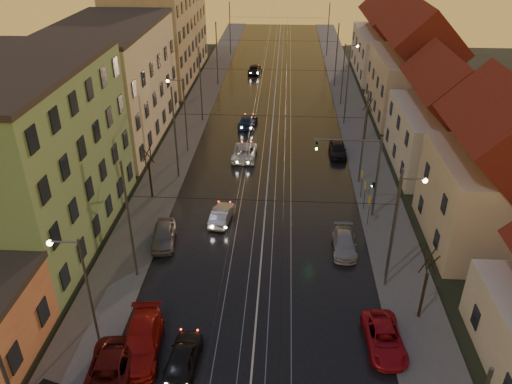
% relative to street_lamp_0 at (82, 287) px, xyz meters
% --- Properties ---
extents(road, '(16.00, 120.00, 0.04)m').
position_rel_street_lamp_0_xyz_m(road, '(9.10, 38.00, -4.87)').
color(road, black).
rests_on(road, ground).
extents(sidewalk_left, '(4.00, 120.00, 0.15)m').
position_rel_street_lamp_0_xyz_m(sidewalk_left, '(-0.90, 38.00, -4.81)').
color(sidewalk_left, '#4C4C4C').
rests_on(sidewalk_left, ground).
extents(sidewalk_right, '(4.00, 120.00, 0.15)m').
position_rel_street_lamp_0_xyz_m(sidewalk_right, '(19.10, 38.00, -4.81)').
color(sidewalk_right, '#4C4C4C').
rests_on(sidewalk_right, ground).
extents(tram_rail_0, '(0.06, 120.00, 0.03)m').
position_rel_street_lamp_0_xyz_m(tram_rail_0, '(6.90, 38.00, -4.83)').
color(tram_rail_0, gray).
rests_on(tram_rail_0, road).
extents(tram_rail_1, '(0.06, 120.00, 0.03)m').
position_rel_street_lamp_0_xyz_m(tram_rail_1, '(8.33, 38.00, -4.83)').
color(tram_rail_1, gray).
rests_on(tram_rail_1, road).
extents(tram_rail_2, '(0.06, 120.00, 0.03)m').
position_rel_street_lamp_0_xyz_m(tram_rail_2, '(9.87, 38.00, -4.83)').
color(tram_rail_2, gray).
rests_on(tram_rail_2, road).
extents(tram_rail_3, '(0.06, 120.00, 0.03)m').
position_rel_street_lamp_0_xyz_m(tram_rail_3, '(11.30, 38.00, -4.83)').
color(tram_rail_3, gray).
rests_on(tram_rail_3, road).
extents(apartment_left_1, '(10.00, 18.00, 13.00)m').
position_rel_street_lamp_0_xyz_m(apartment_left_1, '(-8.40, 12.00, 1.61)').
color(apartment_left_1, '#6A9B63').
rests_on(apartment_left_1, ground).
extents(apartment_left_2, '(10.00, 20.00, 12.00)m').
position_rel_street_lamp_0_xyz_m(apartment_left_2, '(-8.40, 32.00, 1.11)').
color(apartment_left_2, beige).
rests_on(apartment_left_2, ground).
extents(apartment_left_3, '(10.00, 24.00, 14.00)m').
position_rel_street_lamp_0_xyz_m(apartment_left_3, '(-8.40, 56.00, 2.11)').
color(apartment_left_3, '#968760').
rests_on(apartment_left_3, ground).
extents(house_right_1, '(8.67, 10.20, 10.80)m').
position_rel_street_lamp_0_xyz_m(house_right_1, '(26.10, 13.00, 0.56)').
color(house_right_1, '#BBA98F').
rests_on(house_right_1, ground).
extents(house_right_2, '(9.18, 12.24, 9.20)m').
position_rel_street_lamp_0_xyz_m(house_right_2, '(26.10, 26.00, -0.24)').
color(house_right_2, beige).
rests_on(house_right_2, ground).
extents(house_right_3, '(9.18, 14.28, 11.50)m').
position_rel_street_lamp_0_xyz_m(house_right_3, '(26.10, 41.00, 0.92)').
color(house_right_3, '#BBA98F').
rests_on(house_right_3, ground).
extents(house_right_4, '(9.18, 16.32, 10.00)m').
position_rel_street_lamp_0_xyz_m(house_right_4, '(26.10, 59.00, 0.16)').
color(house_right_4, beige).
rests_on(house_right_4, ground).
extents(catenary_pole_l_1, '(0.16, 0.16, 9.00)m').
position_rel_street_lamp_0_xyz_m(catenary_pole_l_1, '(0.50, 7.00, -0.39)').
color(catenary_pole_l_1, '#595B60').
rests_on(catenary_pole_l_1, ground).
extents(catenary_pole_r_1, '(0.16, 0.16, 9.00)m').
position_rel_street_lamp_0_xyz_m(catenary_pole_r_1, '(17.70, 7.00, -0.39)').
color(catenary_pole_r_1, '#595B60').
rests_on(catenary_pole_r_1, ground).
extents(catenary_pole_l_2, '(0.16, 0.16, 9.00)m').
position_rel_street_lamp_0_xyz_m(catenary_pole_l_2, '(0.50, 22.00, -0.39)').
color(catenary_pole_l_2, '#595B60').
rests_on(catenary_pole_l_2, ground).
extents(catenary_pole_r_2, '(0.16, 0.16, 9.00)m').
position_rel_street_lamp_0_xyz_m(catenary_pole_r_2, '(17.70, 22.00, -0.39)').
color(catenary_pole_r_2, '#595B60').
rests_on(catenary_pole_r_2, ground).
extents(catenary_pole_l_3, '(0.16, 0.16, 9.00)m').
position_rel_street_lamp_0_xyz_m(catenary_pole_l_3, '(0.50, 37.00, -0.39)').
color(catenary_pole_l_3, '#595B60').
rests_on(catenary_pole_l_3, ground).
extents(catenary_pole_r_3, '(0.16, 0.16, 9.00)m').
position_rel_street_lamp_0_xyz_m(catenary_pole_r_3, '(17.70, 37.00, -0.39)').
color(catenary_pole_r_3, '#595B60').
rests_on(catenary_pole_r_3, ground).
extents(catenary_pole_l_4, '(0.16, 0.16, 9.00)m').
position_rel_street_lamp_0_xyz_m(catenary_pole_l_4, '(0.50, 52.00, -0.39)').
color(catenary_pole_l_4, '#595B60').
rests_on(catenary_pole_l_4, ground).
extents(catenary_pole_r_4, '(0.16, 0.16, 9.00)m').
position_rel_street_lamp_0_xyz_m(catenary_pole_r_4, '(17.70, 52.00, -0.39)').
color(catenary_pole_r_4, '#595B60').
rests_on(catenary_pole_r_4, ground).
extents(catenary_pole_l_5, '(0.16, 0.16, 9.00)m').
position_rel_street_lamp_0_xyz_m(catenary_pole_l_5, '(0.50, 70.00, -0.39)').
color(catenary_pole_l_5, '#595B60').
rests_on(catenary_pole_l_5, ground).
extents(catenary_pole_r_5, '(0.16, 0.16, 9.00)m').
position_rel_street_lamp_0_xyz_m(catenary_pole_r_5, '(17.70, 70.00, -0.39)').
color(catenary_pole_r_5, '#595B60').
rests_on(catenary_pole_r_5, ground).
extents(street_lamp_0, '(1.75, 0.32, 8.00)m').
position_rel_street_lamp_0_xyz_m(street_lamp_0, '(0.00, 0.00, 0.00)').
color(street_lamp_0, '#595B60').
rests_on(street_lamp_0, ground).
extents(street_lamp_1, '(1.75, 0.32, 8.00)m').
position_rel_street_lamp_0_xyz_m(street_lamp_1, '(18.21, 8.00, 0.00)').
color(street_lamp_1, '#595B60').
rests_on(street_lamp_1, ground).
extents(street_lamp_2, '(1.75, 0.32, 8.00)m').
position_rel_street_lamp_0_xyz_m(street_lamp_2, '(0.00, 28.00, 0.00)').
color(street_lamp_2, '#595B60').
rests_on(street_lamp_2, ground).
extents(street_lamp_3, '(1.75, 0.32, 8.00)m').
position_rel_street_lamp_0_xyz_m(street_lamp_3, '(18.21, 44.00, 0.00)').
color(street_lamp_3, '#595B60').
rests_on(street_lamp_3, ground).
extents(traffic_light_mast, '(5.30, 0.32, 7.20)m').
position_rel_street_lamp_0_xyz_m(traffic_light_mast, '(17.10, 16.00, -0.29)').
color(traffic_light_mast, '#595B60').
rests_on(traffic_light_mast, ground).
extents(bare_tree_0, '(1.09, 1.09, 5.11)m').
position_rel_street_lamp_0_xyz_m(bare_tree_0, '(-1.09, 18.00, -2.40)').
color(bare_tree_0, black).
rests_on(bare_tree_0, ground).
extents(bare_tree_1, '(1.09, 1.09, 5.11)m').
position_rel_street_lamp_0_xyz_m(bare_tree_1, '(19.31, 4.00, -2.40)').
color(bare_tree_1, black).
rests_on(bare_tree_1, ground).
extents(bare_tree_2, '(1.09, 1.09, 5.11)m').
position_rel_street_lamp_0_xyz_m(bare_tree_2, '(19.51, 32.00, -2.40)').
color(bare_tree_2, black).
rests_on(bare_tree_2, ground).
extents(driving_car_0, '(1.89, 4.13, 1.37)m').
position_rel_street_lamp_0_xyz_m(driving_car_0, '(5.24, -0.60, -4.20)').
color(driving_car_0, black).
rests_on(driving_car_0, ground).
extents(driving_car_1, '(1.89, 4.11, 1.30)m').
position_rel_street_lamp_0_xyz_m(driving_car_1, '(5.60, 14.48, -4.23)').
color(driving_car_1, '#A7A7AC').
rests_on(driving_car_1, ground).
extents(driving_car_2, '(2.49, 5.17, 1.42)m').
position_rel_street_lamp_0_xyz_m(driving_car_2, '(6.49, 26.84, -4.18)').
color(driving_car_2, silver).
rests_on(driving_car_2, ground).
extents(driving_car_3, '(2.38, 4.73, 1.32)m').
position_rel_street_lamp_0_xyz_m(driving_car_3, '(6.17, 35.64, -4.23)').
color(driving_car_3, '#192C4C').
rests_on(driving_car_3, ground).
extents(driving_car_4, '(2.27, 4.60, 1.51)m').
position_rel_street_lamp_0_xyz_m(driving_car_4, '(5.63, 58.14, -4.13)').
color(driving_car_4, black).
rests_on(driving_car_4, ground).
extents(parked_left_1, '(2.80, 5.47, 1.48)m').
position_rel_street_lamp_0_xyz_m(parked_left_1, '(1.50, -2.20, -4.15)').
color(parked_left_1, '#500E0D').
rests_on(parked_left_1, ground).
extents(parked_left_2, '(2.67, 5.46, 1.53)m').
position_rel_street_lamp_0_xyz_m(parked_left_2, '(2.66, 0.23, -4.12)').
color(parked_left_2, '#A31310').
rests_on(parked_left_2, ground).
extents(parked_left_3, '(2.20, 4.38, 1.43)m').
position_rel_street_lamp_0_xyz_m(parked_left_3, '(1.50, 11.17, -4.17)').
color(parked_left_3, gray).
rests_on(parked_left_3, ground).
extents(parked_right_0, '(2.32, 4.65, 1.26)m').
position_rel_street_lamp_0_xyz_m(parked_right_0, '(16.70, 1.48, -4.25)').
color(parked_right_0, '#A9101E').
rests_on(parked_right_0, ground).
extents(parked_right_1, '(1.87, 4.29, 1.23)m').
position_rel_street_lamp_0_xyz_m(parked_right_1, '(15.30, 11.07, -4.27)').
color(parked_right_1, '#A7A7AD').
rests_on(parked_right_1, ground).
extents(parked_right_2, '(1.71, 4.20, 1.43)m').
position_rel_street_lamp_0_xyz_m(parked_right_2, '(16.19, 27.98, -4.17)').
color(parked_right_2, black).
rests_on(parked_right_2, ground).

